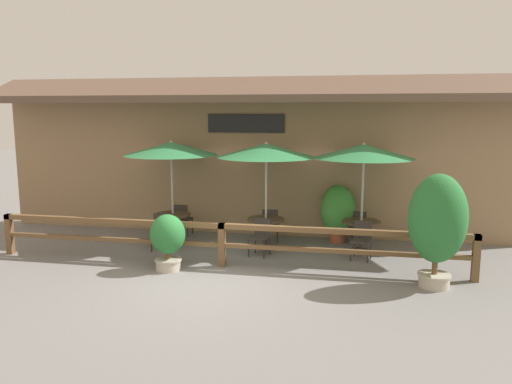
{
  "coord_description": "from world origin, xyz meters",
  "views": [
    {
      "loc": [
        2.68,
        -9.0,
        3.31
      ],
      "look_at": [
        0.63,
        1.63,
        1.56
      ],
      "focal_mm": 35.0,
      "sensor_mm": 36.0,
      "label": 1
    }
  ],
  "objects_px": {
    "chair_near_streetside": "(161,230)",
    "chair_far_wallside": "(359,225)",
    "patio_umbrella_middle": "(266,150)",
    "dining_table_middle": "(266,224)",
    "patio_umbrella_near": "(171,149)",
    "potted_plant_tall_tropical": "(437,222)",
    "chair_middle_streetside": "(261,235)",
    "dining_table_far": "(361,227)",
    "patio_umbrella_far": "(364,151)",
    "potted_plant_broad_leaf": "(338,211)",
    "dining_table_near": "(173,219)",
    "chair_far_streetside": "(362,238)",
    "chair_middle_wallside": "(270,223)",
    "potted_plant_corner_fern": "(168,239)"
  },
  "relations": [
    {
      "from": "chair_near_streetside",
      "to": "chair_far_wallside",
      "type": "relative_size",
      "value": 1.0
    },
    {
      "from": "patio_umbrella_middle",
      "to": "dining_table_middle",
      "type": "height_order",
      "value": "patio_umbrella_middle"
    },
    {
      "from": "patio_umbrella_near",
      "to": "chair_near_streetside",
      "type": "height_order",
      "value": "patio_umbrella_near"
    },
    {
      "from": "potted_plant_tall_tropical",
      "to": "chair_middle_streetside",
      "type": "bearing_deg",
      "value": 158.18
    },
    {
      "from": "dining_table_middle",
      "to": "dining_table_far",
      "type": "xyz_separation_m",
      "value": [
        2.28,
        0.16,
        0.0
      ]
    },
    {
      "from": "dining_table_far",
      "to": "patio_umbrella_near",
      "type": "bearing_deg",
      "value": -179.46
    },
    {
      "from": "patio_umbrella_near",
      "to": "patio_umbrella_far",
      "type": "bearing_deg",
      "value": 0.54
    },
    {
      "from": "chair_middle_streetside",
      "to": "chair_far_wallside",
      "type": "height_order",
      "value": "same"
    },
    {
      "from": "potted_plant_broad_leaf",
      "to": "dining_table_near",
      "type": "bearing_deg",
      "value": -169.49
    },
    {
      "from": "patio_umbrella_far",
      "to": "potted_plant_tall_tropical",
      "type": "distance_m",
      "value": 2.85
    },
    {
      "from": "dining_table_middle",
      "to": "chair_far_wallside",
      "type": "height_order",
      "value": "chair_far_wallside"
    },
    {
      "from": "chair_near_streetside",
      "to": "chair_far_wallside",
      "type": "xyz_separation_m",
      "value": [
        4.7,
        1.4,
        0.0
      ]
    },
    {
      "from": "chair_far_streetside",
      "to": "potted_plant_broad_leaf",
      "type": "height_order",
      "value": "potted_plant_broad_leaf"
    },
    {
      "from": "dining_table_near",
      "to": "chair_middle_wallside",
      "type": "height_order",
      "value": "chair_middle_wallside"
    },
    {
      "from": "patio_umbrella_near",
      "to": "dining_table_far",
      "type": "distance_m",
      "value": 5.03
    },
    {
      "from": "chair_far_wallside",
      "to": "potted_plant_broad_leaf",
      "type": "distance_m",
      "value": 0.63
    },
    {
      "from": "chair_far_streetside",
      "to": "patio_umbrella_far",
      "type": "bearing_deg",
      "value": 102.04
    },
    {
      "from": "dining_table_far",
      "to": "chair_far_streetside",
      "type": "bearing_deg",
      "value": -89.63
    },
    {
      "from": "potted_plant_tall_tropical",
      "to": "potted_plant_corner_fern",
      "type": "bearing_deg",
      "value": 179.67
    },
    {
      "from": "dining_table_near",
      "to": "dining_table_far",
      "type": "xyz_separation_m",
      "value": [
        4.7,
        0.04,
        0.0
      ]
    },
    {
      "from": "dining_table_middle",
      "to": "potted_plant_tall_tropical",
      "type": "distance_m",
      "value": 4.23
    },
    {
      "from": "chair_near_streetside",
      "to": "chair_far_streetside",
      "type": "height_order",
      "value": "same"
    },
    {
      "from": "dining_table_near",
      "to": "patio_umbrella_far",
      "type": "distance_m",
      "value": 5.03
    },
    {
      "from": "chair_far_wallside",
      "to": "potted_plant_broad_leaf",
      "type": "bearing_deg",
      "value": 1.93
    },
    {
      "from": "potted_plant_broad_leaf",
      "to": "dining_table_far",
      "type": "bearing_deg",
      "value": -51.07
    },
    {
      "from": "patio_umbrella_near",
      "to": "chair_far_streetside",
      "type": "xyz_separation_m",
      "value": [
        4.7,
        -0.62,
        -1.91
      ]
    },
    {
      "from": "dining_table_near",
      "to": "patio_umbrella_middle",
      "type": "bearing_deg",
      "value": -2.75
    },
    {
      "from": "chair_far_streetside",
      "to": "chair_far_wallside",
      "type": "xyz_separation_m",
      "value": [
        -0.05,
        1.32,
        0.0
      ]
    },
    {
      "from": "chair_middle_wallside",
      "to": "potted_plant_tall_tropical",
      "type": "xyz_separation_m",
      "value": [
        3.61,
        -2.74,
        0.78
      ]
    },
    {
      "from": "patio_umbrella_middle",
      "to": "patio_umbrella_far",
      "type": "relative_size",
      "value": 1.0
    },
    {
      "from": "patio_umbrella_near",
      "to": "patio_umbrella_far",
      "type": "height_order",
      "value": "same"
    },
    {
      "from": "dining_table_far",
      "to": "chair_far_wallside",
      "type": "bearing_deg",
      "value": 94.05
    },
    {
      "from": "chair_middle_streetside",
      "to": "potted_plant_broad_leaf",
      "type": "height_order",
      "value": "potted_plant_broad_leaf"
    },
    {
      "from": "dining_table_near",
      "to": "potted_plant_broad_leaf",
      "type": "xyz_separation_m",
      "value": [
        4.12,
        0.76,
        0.22
      ]
    },
    {
      "from": "patio_umbrella_near",
      "to": "chair_middle_wallside",
      "type": "distance_m",
      "value": 3.13
    },
    {
      "from": "potted_plant_corner_fern",
      "to": "potted_plant_tall_tropical",
      "type": "height_order",
      "value": "potted_plant_tall_tropical"
    },
    {
      "from": "dining_table_near",
      "to": "chair_far_streetside",
      "type": "relative_size",
      "value": 1.03
    },
    {
      "from": "potted_plant_corner_fern",
      "to": "potted_plant_tall_tropical",
      "type": "relative_size",
      "value": 0.55
    },
    {
      "from": "chair_near_streetside",
      "to": "potted_plant_corner_fern",
      "type": "relative_size",
      "value": 0.72
    },
    {
      "from": "chair_near_streetside",
      "to": "patio_umbrella_middle",
      "type": "relative_size",
      "value": 0.33
    },
    {
      "from": "chair_middle_wallside",
      "to": "potted_plant_corner_fern",
      "type": "relative_size",
      "value": 0.72
    },
    {
      "from": "potted_plant_corner_fern",
      "to": "patio_umbrella_middle",
      "type": "bearing_deg",
      "value": 49.97
    },
    {
      "from": "dining_table_near",
      "to": "dining_table_far",
      "type": "relative_size",
      "value": 1.0
    },
    {
      "from": "dining_table_near",
      "to": "chair_middle_streetside",
      "type": "relative_size",
      "value": 1.03
    },
    {
      "from": "patio_umbrella_middle",
      "to": "potted_plant_broad_leaf",
      "type": "distance_m",
      "value": 2.48
    },
    {
      "from": "chair_middle_streetside",
      "to": "dining_table_far",
      "type": "xyz_separation_m",
      "value": [
        2.29,
        0.8,
        0.11
      ]
    },
    {
      "from": "chair_far_streetside",
      "to": "potted_plant_broad_leaf",
      "type": "xyz_separation_m",
      "value": [
        -0.59,
        1.38,
        0.33
      ]
    },
    {
      "from": "chair_near_streetside",
      "to": "potted_plant_broad_leaf",
      "type": "xyz_separation_m",
      "value": [
        4.17,
        1.46,
        0.33
      ]
    },
    {
      "from": "patio_umbrella_middle",
      "to": "patio_umbrella_far",
      "type": "height_order",
      "value": "same"
    },
    {
      "from": "potted_plant_tall_tropical",
      "to": "chair_far_wallside",
      "type": "bearing_deg",
      "value": 115.39
    }
  ]
}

